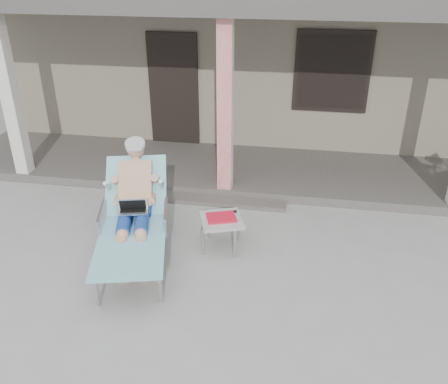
# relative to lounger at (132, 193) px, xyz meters

# --- Properties ---
(ground) EXTENTS (60.00, 60.00, 0.00)m
(ground) POSITION_rel_lounger_xyz_m (0.87, -0.35, -0.86)
(ground) COLOR #9E9E99
(ground) RESTS_ON ground
(house) EXTENTS (10.40, 5.40, 3.30)m
(house) POSITION_rel_lounger_xyz_m (0.87, 6.14, 0.81)
(house) COLOR gray
(house) RESTS_ON ground
(porch_deck) EXTENTS (10.00, 2.00, 0.15)m
(porch_deck) POSITION_rel_lounger_xyz_m (0.87, 2.65, -0.78)
(porch_deck) COLOR #605B56
(porch_deck) RESTS_ON ground
(porch_overhang) EXTENTS (10.00, 2.30, 2.85)m
(porch_overhang) POSITION_rel_lounger_xyz_m (0.87, 2.59, 1.93)
(porch_overhang) COLOR silver
(porch_overhang) RESTS_ON porch_deck
(porch_step) EXTENTS (2.00, 0.30, 0.07)m
(porch_step) POSITION_rel_lounger_xyz_m (0.87, 1.50, -0.82)
(porch_step) COLOR #605B56
(porch_step) RESTS_ON ground
(lounger) EXTENTS (1.29, 2.21, 1.39)m
(lounger) POSITION_rel_lounger_xyz_m (0.00, 0.00, 0.00)
(lounger) COLOR #B7B7BC
(lounger) RESTS_ON ground
(side_table) EXTENTS (0.67, 0.67, 0.47)m
(side_table) POSITION_rel_lounger_xyz_m (1.08, 0.28, -0.46)
(side_table) COLOR #ADADA8
(side_table) RESTS_ON ground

